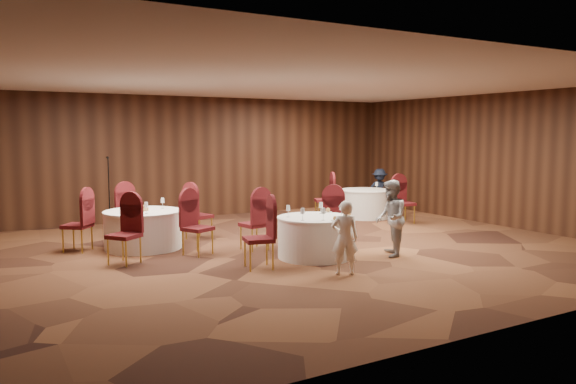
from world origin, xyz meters
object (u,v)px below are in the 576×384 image
table_left (143,229)px  woman_b (391,218)px  woman_a (345,238)px  table_main (315,237)px  table_right (365,203)px  man_c (380,190)px  mic_stand (110,210)px

table_left → woman_b: bearing=-38.4°
woman_a → table_left: bearing=-32.3°
table_main → table_right: (3.80, 3.44, 0.00)m
table_main → woman_a: (-0.27, -1.29, 0.22)m
man_c → mic_stand: bearing=-154.8°
table_left → woman_a: 4.25m
table_right → woman_a: (-4.07, -4.72, 0.22)m
table_right → woman_a: bearing=-130.7°
table_right → table_main: bearing=-137.9°
mic_stand → table_left: bearing=-85.1°
table_right → woman_b: woman_b is taller
table_left → woman_b: 4.75m
table_left → woman_a: size_ratio=1.26×
table_left → mic_stand: bearing=94.9°
table_right → mic_stand: (-6.44, 0.99, 0.14)m
woman_b → woman_a: bearing=-32.0°
table_main → woman_b: size_ratio=0.98×
mic_stand → woman_b: bearing=-52.3°
table_main → mic_stand: 5.16m
woman_b → table_main: bearing=-82.1°
mic_stand → woman_b: (3.89, -5.03, 0.19)m
woman_a → man_c: man_c is taller
woman_a → woman_b: bearing=-129.2°
woman_b → man_c: bearing=176.4°
table_left → table_right: bearing=9.9°
table_left → woman_a: woman_a is taller
table_main → woman_b: 1.42m
table_right → man_c: (1.04, 0.69, 0.24)m
table_left → man_c: man_c is taller
mic_stand → man_c: (7.48, -0.30, 0.10)m
table_left → man_c: 7.52m
table_main → table_left: same height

